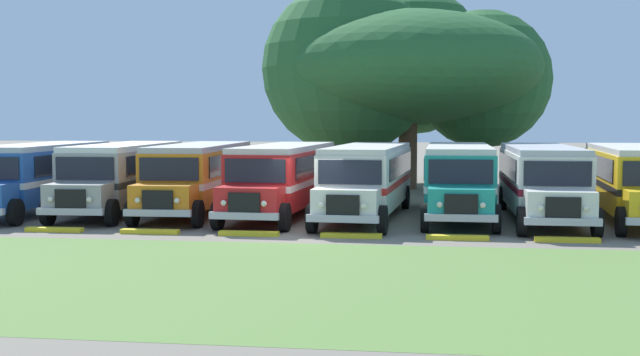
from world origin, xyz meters
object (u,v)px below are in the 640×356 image
(broad_shade_tree, at_px, (405,68))
(parked_bus_slot_3, at_px, (284,176))
(parked_bus_slot_6, at_px, (542,179))
(parked_bus_slot_1, at_px, (124,174))
(parked_bus_slot_4, at_px, (367,177))
(parked_bus_slot_0, at_px, (41,173))
(parked_bus_slot_2, at_px, (199,174))
(parked_bus_slot_7, at_px, (634,179))
(parked_bus_slot_5, at_px, (459,177))

(broad_shade_tree, bearing_deg, parked_bus_slot_3, -106.85)
(parked_bus_slot_6, bearing_deg, parked_bus_slot_1, -91.56)
(parked_bus_slot_4, bearing_deg, parked_bus_slot_1, -90.83)
(parked_bus_slot_0, bearing_deg, parked_bus_slot_2, 91.68)
(parked_bus_slot_1, height_order, parked_bus_slot_7, same)
(parked_bus_slot_4, bearing_deg, parked_bus_slot_2, -93.14)
(parked_bus_slot_4, height_order, broad_shade_tree, broad_shade_tree)
(parked_bus_slot_5, relative_size, parked_bus_slot_7, 1.00)
(parked_bus_slot_4, bearing_deg, parked_bus_slot_7, 96.45)
(parked_bus_slot_5, bearing_deg, parked_bus_slot_0, -87.89)
(parked_bus_slot_5, distance_m, broad_shade_tree, 14.93)
(parked_bus_slot_2, height_order, parked_bus_slot_4, same)
(parked_bus_slot_4, distance_m, parked_bus_slot_7, 10.20)
(parked_bus_slot_2, xyz_separation_m, parked_bus_slot_6, (13.76, -0.58, 0.00))
(parked_bus_slot_2, height_order, parked_bus_slot_7, same)
(parked_bus_slot_0, distance_m, parked_bus_slot_2, 6.72)
(parked_bus_slot_4, xyz_separation_m, parked_bus_slot_7, (10.18, 0.57, 0.00))
(parked_bus_slot_3, bearing_deg, parked_bus_slot_4, 87.47)
(parked_bus_slot_0, relative_size, parked_bus_slot_6, 1.00)
(parked_bus_slot_6, height_order, parked_bus_slot_7, same)
(parked_bus_slot_2, bearing_deg, parked_bus_slot_7, 87.43)
(parked_bus_slot_3, relative_size, broad_shade_tree, 0.64)
(parked_bus_slot_3, xyz_separation_m, parked_bus_slot_6, (10.11, -0.11, 0.00))
(parked_bus_slot_2, bearing_deg, parked_bus_slot_5, 88.19)
(parked_bus_slot_7, bearing_deg, parked_bus_slot_4, -83.82)
(parked_bus_slot_2, bearing_deg, broad_shade_tree, 148.16)
(broad_shade_tree, bearing_deg, parked_bus_slot_6, -67.98)
(parked_bus_slot_3, relative_size, parked_bus_slot_4, 1.00)
(parked_bus_slot_2, relative_size, parked_bus_slot_3, 1.00)
(parked_bus_slot_7, distance_m, broad_shade_tree, 17.56)
(parked_bus_slot_4, distance_m, broad_shade_tree, 15.46)
(parked_bus_slot_3, relative_size, parked_bus_slot_6, 1.01)
(parked_bus_slot_0, distance_m, broad_shade_tree, 21.08)
(parked_bus_slot_2, relative_size, parked_bus_slot_7, 1.00)
(parked_bus_slot_6, bearing_deg, broad_shade_tree, -157.77)
(parked_bus_slot_4, relative_size, parked_bus_slot_5, 1.01)
(parked_bus_slot_3, distance_m, parked_bus_slot_7, 13.59)
(parked_bus_slot_0, bearing_deg, parked_bus_slot_1, 94.57)
(parked_bus_slot_1, relative_size, parked_bus_slot_3, 1.00)
(parked_bus_slot_6, height_order, broad_shade_tree, broad_shade_tree)
(parked_bus_slot_1, distance_m, parked_bus_slot_6, 17.01)
(parked_bus_slot_0, relative_size, parked_bus_slot_2, 1.00)
(parked_bus_slot_1, distance_m, parked_bus_slot_4, 10.33)
(parked_bus_slot_3, bearing_deg, parked_bus_slot_2, -94.52)
(parked_bus_slot_6, bearing_deg, parked_bus_slot_4, -87.96)
(parked_bus_slot_0, distance_m, parked_bus_slot_7, 23.94)
(parked_bus_slot_0, xyz_separation_m, broad_shade_tree, (14.66, 14.24, 5.13))
(parked_bus_slot_5, distance_m, parked_bus_slot_6, 3.19)
(parked_bus_slot_4, bearing_deg, parked_bus_slot_3, -92.11)
(parked_bus_slot_2, xyz_separation_m, parked_bus_slot_4, (7.06, -0.79, 0.00))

